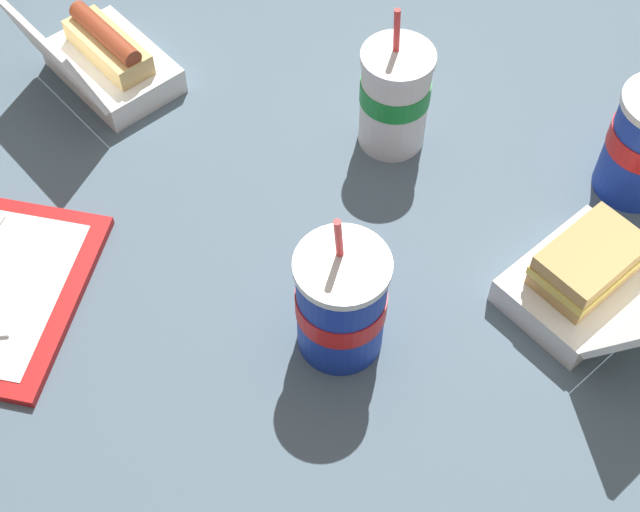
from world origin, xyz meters
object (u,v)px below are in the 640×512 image
clamshell_sandwich_center (591,279)px  soda_cup_corner (395,97)px  clamshell_hotdog_back (104,59)px  soda_cup_center (341,303)px

clamshell_sandwich_center → soda_cup_corner: 0.34m
clamshell_hotdog_back → clamshell_sandwich_center: (-0.70, 0.13, 0.00)m
clamshell_hotdog_back → soda_cup_center: soda_cup_center is taller
clamshell_hotdog_back → clamshell_sandwich_center: 0.71m
clamshell_sandwich_center → soda_cup_center: soda_cup_center is taller
clamshell_hotdog_back → soda_cup_center: 0.53m
soda_cup_corner → soda_cup_center: 0.32m
clamshell_hotdog_back → soda_cup_center: (-0.45, 0.28, 0.04)m
soda_cup_corner → clamshell_sandwich_center: bearing=150.2°
clamshell_sandwich_center → soda_cup_corner: bearing=-29.8°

